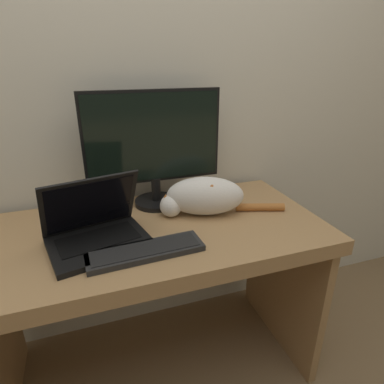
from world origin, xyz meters
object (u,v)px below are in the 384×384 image
at_px(monitor, 154,146).
at_px(cat, 204,196).
at_px(external_keyboard, 146,251).
at_px(laptop, 97,231).

xyz_separation_m(monitor, cat, (0.16, -0.16, -0.18)).
bearing_deg(monitor, external_keyboard, -108.19).
relative_size(external_keyboard, cat, 0.75).
bearing_deg(laptop, external_keyboard, -52.84).
height_order(laptop, cat, laptop).
relative_size(monitor, cat, 1.11).
xyz_separation_m(laptop, cat, (0.43, 0.10, 0.03)).
bearing_deg(external_keyboard, cat, 34.09).
bearing_deg(external_keyboard, monitor, 68.74).
distance_m(monitor, external_keyboard, 0.47).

